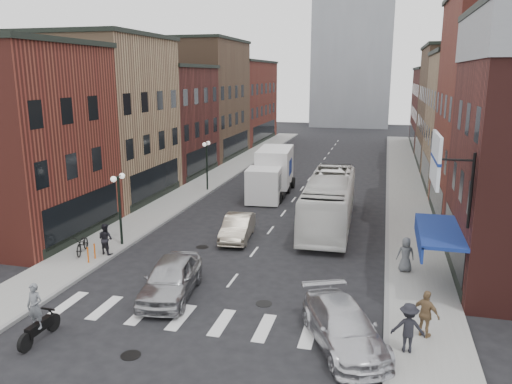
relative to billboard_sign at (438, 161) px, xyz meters
The scene contains 30 objects.
ground 10.56m from the billboard_sign, behind, with size 160.00×160.00×0.00m, color black.
sidewalk_left 28.12m from the billboard_sign, 128.47° to the left, with size 3.00×74.00×0.15m, color gray.
sidewalk_right 22.34m from the billboard_sign, 90.23° to the left, with size 3.00×74.00×0.15m, color gray.
curb_left 27.25m from the billboard_sign, 125.94° to the left, with size 0.20×74.00×0.16m, color gray.
curb_right 22.41m from the billboard_sign, 94.22° to the left, with size 0.20×74.00×0.16m, color gray.
crosswalk_stripes 11.12m from the billboard_sign, 157.82° to the right, with size 12.00×2.20×0.01m, color silver.
bldg_left_near 23.92m from the billboard_sign, behind, with size 10.30×9.20×11.30m.
bldg_left_mid_a 27.17m from the billboard_sign, 150.21° to the left, with size 10.30×10.20×12.30m.
bldg_left_mid_b 33.30m from the billboard_sign, 135.10° to the left, with size 10.30×10.20×10.30m.
bldg_left_far_a 41.79m from the billboard_sign, 124.35° to the left, with size 10.30×12.20×13.30m.
bldg_left_far_b 53.93m from the billboard_sign, 115.93° to the left, with size 10.30×16.20×11.30m.
bldg_right_mid_b 24.36m from the billboard_sign, 74.75° to the left, with size 10.30×10.20×11.30m.
bldg_right_far_a 35.09m from the billboard_sign, 79.48° to the left, with size 10.30×12.20×12.30m.
bldg_right_far_b 48.93m from the billboard_sign, 82.47° to the left, with size 10.30×16.20×10.30m.
awning_blue 4.05m from the billboard_sign, 80.39° to the left, with size 1.80×5.00×0.78m.
billboard_sign is the anchor object (origin of this frame).
streetlamp_near 16.68m from the billboard_sign, 167.65° to the left, with size 0.32×1.22×4.11m.
streetlamp_far 23.92m from the billboard_sign, 132.41° to the left, with size 0.32×1.22×4.11m.
bike_rack 17.14m from the billboard_sign, behind, with size 0.08×0.68×0.80m.
box_truck 21.00m from the billboard_sign, 120.96° to the left, with size 3.00×8.44×3.59m.
motorcycle_rider 16.02m from the billboard_sign, 154.72° to the right, with size 0.62×2.20×2.25m.
transit_bus 12.43m from the billboard_sign, 116.75° to the left, with size 2.72×11.60×3.23m, color white.
sedan_left_near 12.03m from the billboard_sign, behind, with size 1.98×4.92×1.68m, color #AAABAF.
sedan_left_far 13.09m from the billboard_sign, 147.71° to the left, with size 1.50×4.30×1.42m, color #A99D89.
curb_car 7.40m from the billboard_sign, 127.42° to the right, with size 2.08×5.11×1.48m, color silver.
parked_bicycle 18.17m from the billboard_sign, behind, with size 0.68×1.94×1.02m, color black.
ped_left_solo 16.90m from the billboard_sign, behind, with size 0.81×0.47×1.67m, color black.
ped_right_a 6.60m from the billboard_sign, 102.56° to the right, with size 1.14×0.56×1.76m, color black.
ped_right_b 5.87m from the billboard_sign, 95.10° to the right, with size 1.03×0.52×1.76m, color olive.
ped_right_c 6.17m from the billboard_sign, 102.86° to the left, with size 0.83×0.54×1.69m, color #56595D.
Camera 1 is at (6.52, -19.80, 9.41)m, focal length 35.00 mm.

